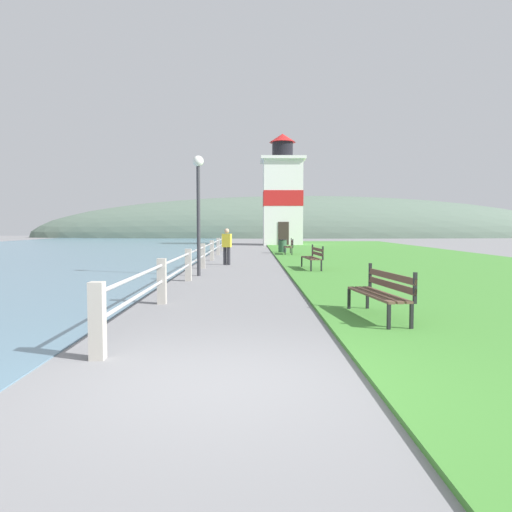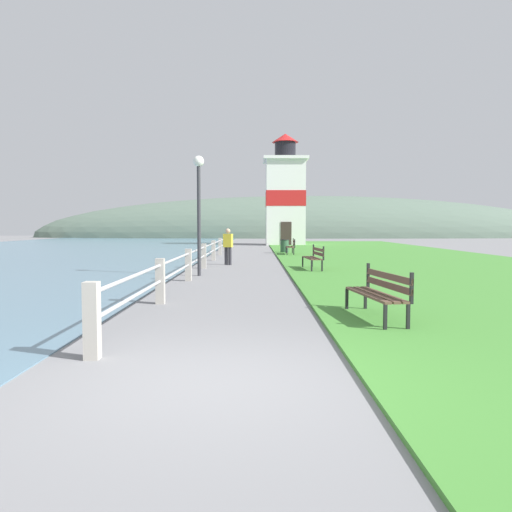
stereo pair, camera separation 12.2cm
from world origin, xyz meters
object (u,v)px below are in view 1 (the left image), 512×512
(park_bench_near, at_px, (382,290))
(person_strolling, at_px, (227,245))
(park_bench_midway, at_px, (314,256))
(trash_bin, at_px, (282,246))
(lighthouse, at_px, (282,197))
(lamp_post, at_px, (198,193))
(park_bench_far, at_px, (289,246))

(park_bench_near, height_order, person_strolling, person_strolling)
(park_bench_midway, relative_size, trash_bin, 2.27)
(park_bench_near, bearing_deg, lighthouse, -97.94)
(park_bench_near, distance_m, lamp_post, 9.15)
(park_bench_near, distance_m, park_bench_far, 19.57)
(lighthouse, bearing_deg, park_bench_midway, -90.83)
(person_strolling, relative_size, trash_bin, 1.84)
(lamp_post, bearing_deg, park_bench_midway, 24.91)
(park_bench_near, distance_m, trash_bin, 21.65)
(park_bench_midway, height_order, lighthouse, lighthouse)
(park_bench_near, distance_m, lighthouse, 35.05)
(lighthouse, xyz_separation_m, person_strolling, (-3.72, -22.29, -3.36))
(lighthouse, relative_size, trash_bin, 11.42)
(park_bench_near, height_order, park_bench_midway, same)
(park_bench_far, bearing_deg, lighthouse, -90.25)
(trash_bin, bearing_deg, lamp_post, -104.79)
(park_bench_near, bearing_deg, lamp_post, -70.32)
(park_bench_midway, bearing_deg, park_bench_far, -93.62)
(park_bench_midway, distance_m, person_strolling, 4.36)
(park_bench_midway, xyz_separation_m, lamp_post, (-4.05, -1.88, 2.20))
(trash_bin, height_order, lamp_post, lamp_post)
(park_bench_near, xyz_separation_m, lamp_post, (-4.03, 7.92, 2.20))
(park_bench_midway, xyz_separation_m, park_bench_far, (-0.16, 9.77, -0.00))
(park_bench_near, relative_size, lighthouse, 0.21)
(person_strolling, xyz_separation_m, trash_bin, (2.93, 9.08, -0.42))
(lighthouse, height_order, person_strolling, lighthouse)
(lighthouse, xyz_separation_m, trash_bin, (-0.79, -13.21, -3.77))
(person_strolling, bearing_deg, lighthouse, 7.85)
(park_bench_near, height_order, lamp_post, lamp_post)
(park_bench_far, bearing_deg, trash_bin, -80.90)
(park_bench_near, bearing_deg, park_bench_midway, -97.41)
(park_bench_midway, height_order, lamp_post, lamp_post)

